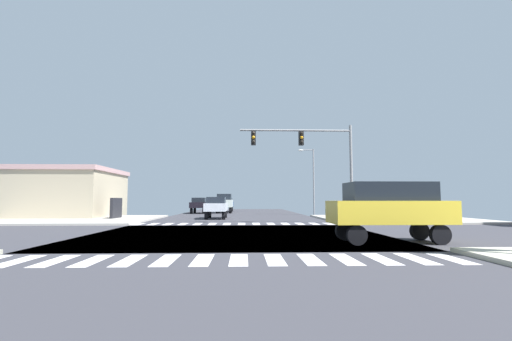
{
  "coord_description": "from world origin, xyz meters",
  "views": [
    {
      "loc": [
        0.38,
        -17.37,
        1.67
      ],
      "look_at": [
        1.16,
        5.01,
        3.49
      ],
      "focal_mm": 25.04,
      "sensor_mm": 36.0,
      "label": 1
    }
  ],
  "objects_px": {
    "street_lamp": "(311,175)",
    "suv_outer_3": "(389,206)",
    "sedan_trailing_3": "(216,206)",
    "sedan_queued_2": "(227,203)",
    "sedan_crossing_1": "(199,204)",
    "suv_nearside_1": "(224,202)",
    "traffic_signal_mast": "(308,150)",
    "bank_building": "(32,193)"
  },
  "relations": [
    {
      "from": "suv_nearside_1",
      "to": "sedan_crossing_1",
      "type": "height_order",
      "value": "suv_nearside_1"
    },
    {
      "from": "street_lamp",
      "to": "suv_outer_3",
      "type": "xyz_separation_m",
      "value": [
        -1.68,
        -24.81,
        -2.98
      ]
    },
    {
      "from": "suv_outer_3",
      "to": "sedan_trailing_3",
      "type": "bearing_deg",
      "value": 24.74
    },
    {
      "from": "suv_nearside_1",
      "to": "sedan_trailing_3",
      "type": "bearing_deg",
      "value": 90.0
    },
    {
      "from": "street_lamp",
      "to": "suv_nearside_1",
      "type": "bearing_deg",
      "value": 148.37
    },
    {
      "from": "sedan_queued_2",
      "to": "suv_outer_3",
      "type": "relative_size",
      "value": 0.93
    },
    {
      "from": "sedan_trailing_3",
      "to": "sedan_queued_2",
      "type": "bearing_deg",
      "value": -90.0
    },
    {
      "from": "traffic_signal_mast",
      "to": "sedan_crossing_1",
      "type": "distance_m",
      "value": 21.79
    },
    {
      "from": "traffic_signal_mast",
      "to": "sedan_crossing_1",
      "type": "xyz_separation_m",
      "value": [
        -9.9,
        18.99,
        -4.03
      ]
    },
    {
      "from": "street_lamp",
      "to": "sedan_crossing_1",
      "type": "xyz_separation_m",
      "value": [
        -12.78,
        4.91,
        -3.25
      ]
    },
    {
      "from": "bank_building",
      "to": "sedan_crossing_1",
      "type": "xyz_separation_m",
      "value": [
        13.95,
        10.31,
        -1.13
      ]
    },
    {
      "from": "suv_nearside_1",
      "to": "suv_outer_3",
      "type": "distance_m",
      "value": 31.87
    },
    {
      "from": "sedan_crossing_1",
      "to": "sedan_trailing_3",
      "type": "distance_m",
      "value": 12.52
    },
    {
      "from": "bank_building",
      "to": "suv_outer_3",
      "type": "bearing_deg",
      "value": -37.78
    },
    {
      "from": "suv_nearside_1",
      "to": "sedan_crossing_1",
      "type": "bearing_deg",
      "value": 20.29
    },
    {
      "from": "suv_nearside_1",
      "to": "traffic_signal_mast",
      "type": "bearing_deg",
      "value": 108.96
    },
    {
      "from": "suv_nearside_1",
      "to": "sedan_trailing_3",
      "type": "xyz_separation_m",
      "value": [
        0.0,
        -13.26,
        -0.28
      ]
    },
    {
      "from": "sedan_crossing_1",
      "to": "suv_outer_3",
      "type": "relative_size",
      "value": 0.93
    },
    {
      "from": "street_lamp",
      "to": "sedan_crossing_1",
      "type": "distance_m",
      "value": 14.07
    },
    {
      "from": "sedan_queued_2",
      "to": "suv_outer_3",
      "type": "xyz_separation_m",
      "value": [
        8.09,
        -36.25,
        0.28
      ]
    },
    {
      "from": "sedan_queued_2",
      "to": "suv_outer_3",
      "type": "height_order",
      "value": "suv_outer_3"
    },
    {
      "from": "street_lamp",
      "to": "traffic_signal_mast",
      "type": "bearing_deg",
      "value": -101.53
    },
    {
      "from": "sedan_crossing_1",
      "to": "suv_outer_3",
      "type": "bearing_deg",
      "value": 110.47
    },
    {
      "from": "sedan_trailing_3",
      "to": "suv_nearside_1",
      "type": "bearing_deg",
      "value": -90.0
    },
    {
      "from": "suv_nearside_1",
      "to": "sedan_queued_2",
      "type": "bearing_deg",
      "value": -90.0
    },
    {
      "from": "bank_building",
      "to": "sedan_queued_2",
      "type": "height_order",
      "value": "bank_building"
    },
    {
      "from": "bank_building",
      "to": "sedan_queued_2",
      "type": "distance_m",
      "value": 23.92
    },
    {
      "from": "traffic_signal_mast",
      "to": "sedan_crossing_1",
      "type": "height_order",
      "value": "traffic_signal_mast"
    },
    {
      "from": "suv_nearside_1",
      "to": "sedan_trailing_3",
      "type": "height_order",
      "value": "suv_nearside_1"
    },
    {
      "from": "sedan_crossing_1",
      "to": "sedan_trailing_3",
      "type": "bearing_deg",
      "value": 103.86
    },
    {
      "from": "sedan_trailing_3",
      "to": "suv_outer_3",
      "type": "relative_size",
      "value": 0.93
    },
    {
      "from": "bank_building",
      "to": "sedan_trailing_3",
      "type": "distance_m",
      "value": 17.09
    },
    {
      "from": "traffic_signal_mast",
      "to": "bank_building",
      "type": "bearing_deg",
      "value": 160.0
    },
    {
      "from": "street_lamp",
      "to": "sedan_queued_2",
      "type": "bearing_deg",
      "value": 130.5
    },
    {
      "from": "traffic_signal_mast",
      "to": "bank_building",
      "type": "distance_m",
      "value": 25.55
    },
    {
      "from": "street_lamp",
      "to": "suv_outer_3",
      "type": "relative_size",
      "value": 1.57
    },
    {
      "from": "traffic_signal_mast",
      "to": "suv_outer_3",
      "type": "height_order",
      "value": "traffic_signal_mast"
    },
    {
      "from": "sedan_queued_2",
      "to": "suv_outer_3",
      "type": "distance_m",
      "value": 37.15
    },
    {
      "from": "traffic_signal_mast",
      "to": "sedan_crossing_1",
      "type": "relative_size",
      "value": 1.84
    },
    {
      "from": "suv_nearside_1",
      "to": "suv_outer_3",
      "type": "height_order",
      "value": "same"
    },
    {
      "from": "suv_nearside_1",
      "to": "sedan_queued_2",
      "type": "height_order",
      "value": "suv_nearside_1"
    },
    {
      "from": "traffic_signal_mast",
      "to": "suv_outer_3",
      "type": "xyz_separation_m",
      "value": [
        1.19,
        -10.73,
        -3.75
      ]
    }
  ]
}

